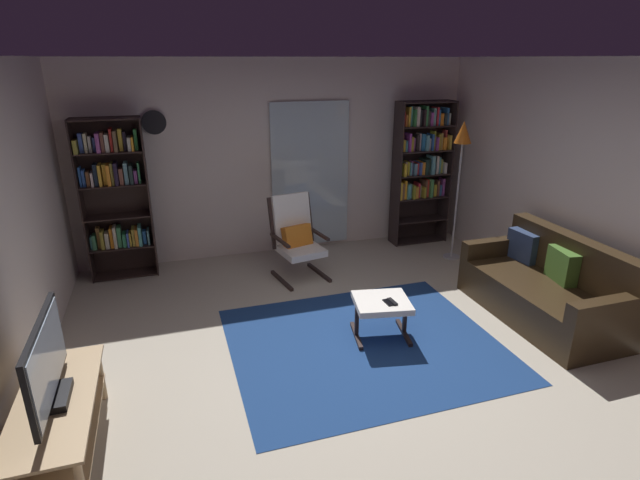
# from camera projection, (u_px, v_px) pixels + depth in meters

# --- Properties ---
(ground_plane) EXTENTS (7.02, 7.02, 0.00)m
(ground_plane) POSITION_uv_depth(u_px,v_px,m) (354.00, 356.00, 4.56)
(ground_plane) COLOR #B4AA97
(wall_back) EXTENTS (5.60, 0.06, 2.60)m
(wall_back) POSITION_uv_depth(u_px,v_px,m) (278.00, 159.00, 6.71)
(wall_back) COLOR beige
(wall_back) RESTS_ON ground
(wall_right) EXTENTS (0.06, 6.00, 2.60)m
(wall_right) POSITION_uv_depth(u_px,v_px,m) (612.00, 196.00, 4.88)
(wall_right) COLOR beige
(wall_right) RESTS_ON ground
(glass_door_panel) EXTENTS (1.10, 0.01, 2.00)m
(glass_door_panel) POSITION_uv_depth(u_px,v_px,m) (311.00, 176.00, 6.86)
(glass_door_panel) COLOR silver
(area_rug) EXTENTS (2.51, 2.17, 0.01)m
(area_rug) POSITION_uv_depth(u_px,v_px,m) (364.00, 344.00, 4.76)
(area_rug) COLOR navy
(area_rug) RESTS_ON ground
(tv_stand) EXTENTS (0.50, 1.27, 0.47)m
(tv_stand) POSITION_uv_depth(u_px,v_px,m) (58.00, 420.00, 3.31)
(tv_stand) COLOR tan
(tv_stand) RESTS_ON ground
(television) EXTENTS (0.20, 0.95, 0.57)m
(television) POSITION_uv_depth(u_px,v_px,m) (47.00, 365.00, 3.17)
(television) COLOR black
(television) RESTS_ON tv_stand
(bookshelf_near_tv) EXTENTS (0.77, 0.30, 1.95)m
(bookshelf_near_tv) POSITION_uv_depth(u_px,v_px,m) (115.00, 193.00, 5.94)
(bookshelf_near_tv) COLOR black
(bookshelf_near_tv) RESTS_ON ground
(bookshelf_near_sofa) EXTENTS (0.82, 0.30, 2.04)m
(bookshelf_near_sofa) POSITION_uv_depth(u_px,v_px,m) (421.00, 163.00, 7.07)
(bookshelf_near_sofa) COLOR black
(bookshelf_near_sofa) RESTS_ON ground
(leather_sofa) EXTENTS (0.85, 1.75, 0.87)m
(leather_sofa) POSITION_uv_depth(u_px,v_px,m) (546.00, 289.00, 5.18)
(leather_sofa) COLOR #332514
(leather_sofa) RESTS_ON ground
(lounge_armchair) EXTENTS (0.67, 0.74, 1.02)m
(lounge_armchair) POSITION_uv_depth(u_px,v_px,m) (296.00, 235.00, 6.10)
(lounge_armchair) COLOR black
(lounge_armchair) RESTS_ON ground
(ottoman) EXTENTS (0.60, 0.57, 0.40)m
(ottoman) POSITION_uv_depth(u_px,v_px,m) (382.00, 306.00, 4.79)
(ottoman) COLOR white
(ottoman) RESTS_ON ground
(tv_remote) EXTENTS (0.05, 0.15, 0.02)m
(tv_remote) POSITION_uv_depth(u_px,v_px,m) (392.00, 302.00, 4.71)
(tv_remote) COLOR black
(tv_remote) RESTS_ON ottoman
(cell_phone) EXTENTS (0.07, 0.14, 0.01)m
(cell_phone) POSITION_uv_depth(u_px,v_px,m) (389.00, 302.00, 4.70)
(cell_phone) COLOR black
(cell_phone) RESTS_ON ottoman
(floor_lamp_by_shelf) EXTENTS (0.22, 0.22, 1.84)m
(floor_lamp_by_shelf) POSITION_uv_depth(u_px,v_px,m) (462.00, 145.00, 6.31)
(floor_lamp_by_shelf) COLOR #A5A5AD
(floor_lamp_by_shelf) RESTS_ON ground
(wall_clock) EXTENTS (0.29, 0.03, 0.29)m
(wall_clock) POSITION_uv_depth(u_px,v_px,m) (154.00, 122.00, 6.01)
(wall_clock) COLOR silver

